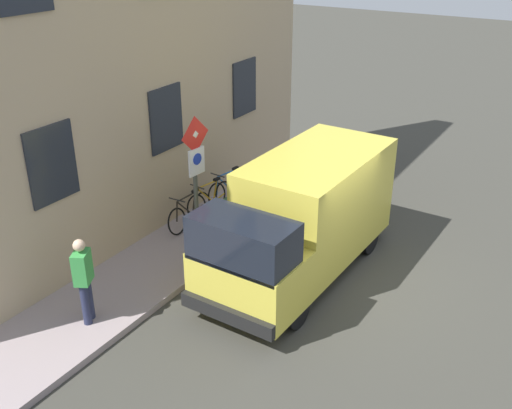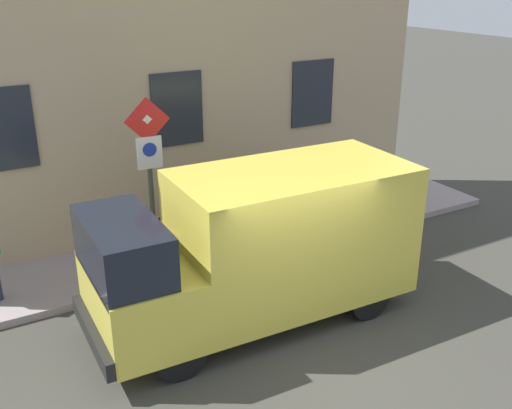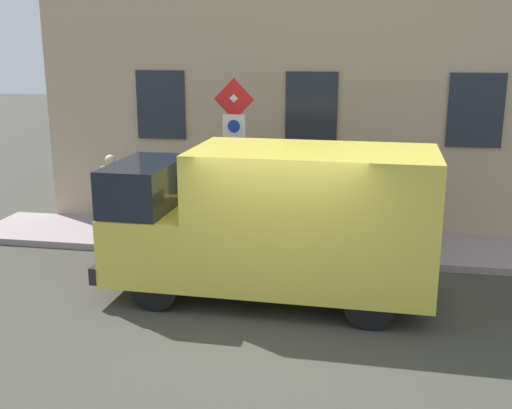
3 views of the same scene
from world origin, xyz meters
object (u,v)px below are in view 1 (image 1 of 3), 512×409
Objects in this scene: delivery_van at (303,216)px; bicycle_black at (190,212)px; pedestrian at (84,278)px; bicycle_orange at (210,199)px; sign_post_stacked at (196,171)px; litter_bin at (233,217)px; bicycle_blue at (230,187)px.

delivery_van is 3.31m from bicycle_black.
bicycle_black is 4.17m from pedestrian.
delivery_van is at bearing 84.47° from bicycle_black.
bicycle_orange is 5.02m from pedestrian.
sign_post_stacked is 1.88× the size of bicycle_black.
bicycle_black is at bearing 8.64° from litter_bin.
sign_post_stacked is 1.87× the size of bicycle_blue.
sign_post_stacked is 0.60× the size of delivery_van.
pedestrian is at bearing -31.06° from delivery_van.
sign_post_stacked is at bearing -59.15° from delivery_van.
bicycle_blue is 1.91× the size of litter_bin.
sign_post_stacked is 1.87× the size of bicycle_orange.
sign_post_stacked is at bearing 50.61° from pedestrian.
delivery_van is 2.22m from litter_bin.
pedestrian is at bearing 12.94° from bicycle_blue.
bicycle_orange is 1.34m from litter_bin.
delivery_van is (-1.92, -1.08, -0.97)m from sign_post_stacked.
bicycle_orange and bicycle_black have the same top height.
delivery_van reaches higher than bicycle_black.
pedestrian is at bearing 79.26° from sign_post_stacked.
sign_post_stacked is at bearing 28.39° from bicycle_blue.
sign_post_stacked reaches higher than bicycle_black.
litter_bin is (-0.39, -4.24, -0.48)m from pedestrian.
pedestrian is at bearing 8.93° from bicycle_black.
bicycle_orange is (3.19, -1.08, -0.82)m from delivery_van.
pedestrian is (0.52, 2.76, -1.24)m from sign_post_stacked.
bicycle_orange is at bearing 5.51° from bicycle_blue.
bicycle_black is 1.00× the size of pedestrian.
sign_post_stacked is 2.56m from bicycle_black.
delivery_van reaches higher than bicycle_orange.
sign_post_stacked is 3.57× the size of litter_bin.
delivery_van is at bearing 77.49° from bicycle_orange.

